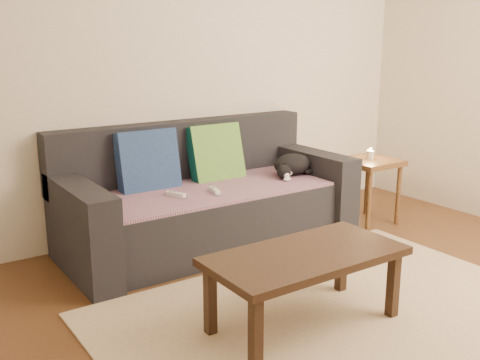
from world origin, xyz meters
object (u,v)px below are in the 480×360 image
object	(u,v)px
cat	(292,165)
coffee_table	(305,262)
wii_remote_b	(215,191)
wii_remote_a	(176,194)
sofa	(206,203)
side_table	(369,171)

from	to	relation	value
cat	coffee_table	bearing A→B (deg)	-121.10
cat	coffee_table	xyz separation A→B (m)	(-0.93, -1.25, -0.16)
cat	wii_remote_b	xyz separation A→B (m)	(-0.77, -0.10, -0.06)
cat	wii_remote_b	size ratio (longest dim) A/B	2.56
wii_remote_b	coffee_table	xyz separation A→B (m)	(-0.16, -1.15, -0.09)
wii_remote_a	coffee_table	world-z (taller)	wii_remote_a
wii_remote_a	coffee_table	xyz separation A→B (m)	(0.10, -1.21, -0.09)
coffee_table	sofa	bearing A→B (deg)	81.01
side_table	coffee_table	distance (m)	1.87
wii_remote_b	sofa	bearing A→B (deg)	-1.01
wii_remote_a	wii_remote_b	bearing A→B (deg)	-126.89
coffee_table	wii_remote_a	bearing A→B (deg)	94.94
side_table	coffee_table	world-z (taller)	side_table
cat	wii_remote_b	world-z (taller)	cat
sofa	coffee_table	distance (m)	1.38
coffee_table	side_table	bearing A→B (deg)	33.47
wii_remote_b	coffee_table	distance (m)	1.17
sofa	wii_remote_a	distance (m)	0.38
coffee_table	wii_remote_b	bearing A→B (deg)	81.88
sofa	wii_remote_b	distance (m)	0.26
wii_remote_a	coffee_table	bearing A→B (deg)	161.09
sofa	wii_remote_b	world-z (taller)	sofa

